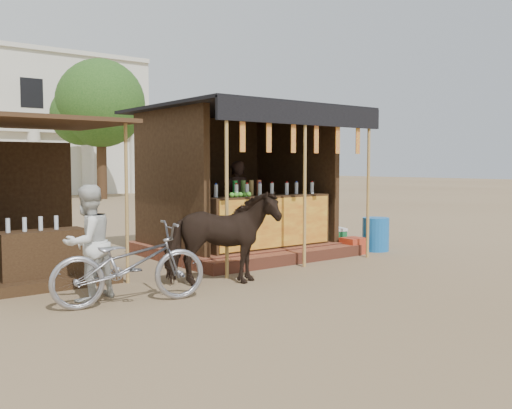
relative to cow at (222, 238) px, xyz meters
The scene contains 10 objects.
ground 1.66m from the cow, 51.77° to the right, with size 120.00×120.00×0.00m, color #846B4C.
main_stall 2.93m from the cow, 48.07° to the left, with size 3.60×3.61×2.78m.
secondary_stall 3.03m from the cow, 137.48° to the left, with size 2.40×2.40×2.38m.
cow is the anchor object (origin of this frame).
motorbike 1.57m from the cow, behind, with size 0.67×1.92×1.01m, color gray.
bystander 1.89m from the cow, behind, with size 0.72×0.56×1.48m, color silver.
blue_barrel 4.39m from the cow, 10.62° to the left, with size 0.53×0.53×0.67m, color #1760AF.
red_crate 3.77m from the cow, 12.48° to the left, with size 0.40×0.38×0.32m, color #AB341C.
cooler 3.86m from the cow, 21.52° to the left, with size 0.74×0.61×0.46m.
tree 22.36m from the cow, 72.14° to the left, with size 4.50×4.40×7.00m.
Camera 1 is at (-5.53, -5.51, 1.73)m, focal length 40.00 mm.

